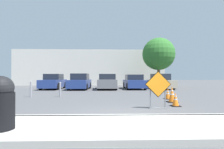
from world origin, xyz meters
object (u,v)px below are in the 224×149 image
traffic_cone_nearest (175,100)px  traffic_cone_third (168,94)px  traffic_cone_second (172,94)px  bollard_third (1,88)px  road_closed_sign (158,88)px  parked_car_fourth (134,82)px  parked_car_fifth (160,82)px  parked_car_second (80,82)px  bollard_nearest (60,89)px  bollard_second (31,89)px  trash_bin (1,102)px  parked_car_third (107,82)px  parked_car_nearest (54,82)px

traffic_cone_nearest → traffic_cone_third: 2.41m
traffic_cone_nearest → traffic_cone_second: size_ratio=0.75×
traffic_cone_second → bollard_third: (-9.80, 2.38, 0.17)m
road_closed_sign → parked_car_fourth: road_closed_sign is taller
traffic_cone_nearest → parked_car_fifth: (2.60, 10.56, 0.43)m
parked_car_second → bollard_nearest: (-0.20, -6.60, -0.22)m
traffic_cone_second → parked_car_second: 10.78m
road_closed_sign → parked_car_fourth: bearing=86.1°
bollard_second → trash_bin: bearing=-71.1°
parked_car_third → bollard_nearest: (-2.97, -6.79, -0.22)m
parked_car_third → traffic_cone_nearest: bearing=106.5°
parked_car_second → parked_car_fourth: size_ratio=0.94×
parked_car_third → parked_car_fourth: size_ratio=1.01×
bollard_second → bollard_third: 1.81m
road_closed_sign → traffic_cone_nearest: 1.18m
traffic_cone_third → parked_car_third: size_ratio=0.14×
traffic_cone_nearest → parked_car_second: size_ratio=0.15×
parked_car_fourth → bollard_nearest: (-5.73, -7.07, -0.19)m
parked_car_third → parked_car_fifth: 5.53m
traffic_cone_second → parked_car_fifth: bearing=76.2°
road_closed_sign → traffic_cone_third: 3.25m
trash_bin → parked_car_fourth: bearing=70.3°
bollard_third → parked_car_fifth: bearing=30.1°
traffic_cone_nearest → parked_car_second: bearing=119.3°
road_closed_sign → trash_bin: (-4.34, -3.10, -0.11)m
road_closed_sign → parked_car_second: size_ratio=0.37×
parked_car_fourth → bollard_nearest: size_ratio=4.64×
parked_car_nearest → traffic_cone_second: bearing=134.1°
bollard_second → parked_car_second: bearing=73.0°
parked_car_nearest → bollard_third: (-1.07, -7.02, -0.15)m
traffic_cone_nearest → parked_car_nearest: 13.52m
road_closed_sign → traffic_cone_third: size_ratio=2.40×
parked_car_fourth → parked_car_second: bearing=3.6°
parked_car_fifth → bollard_third: bearing=26.8°
parked_car_fourth → parked_car_fifth: (2.76, -0.05, 0.03)m
parked_car_fourth → bollard_second: (-7.54, -7.07, -0.16)m
traffic_cone_third → parked_car_nearest: (-8.93, 8.20, 0.41)m
traffic_cone_nearest → traffic_cone_second: 1.19m
traffic_cone_nearest → bollard_nearest: size_ratio=0.64×
traffic_cone_nearest → bollard_second: (-7.70, 3.54, 0.24)m
traffic_cone_third → parked_car_fifth: parked_car_fifth is taller
trash_bin → bollard_nearest: bearing=95.1°
road_closed_sign → traffic_cone_third: (1.40, 2.88, -0.53)m
road_closed_sign → traffic_cone_nearest: road_closed_sign is taller
traffic_cone_third → bollard_nearest: (-6.38, 1.18, 0.19)m
traffic_cone_third → bollard_nearest: size_ratio=0.67×
parked_car_nearest → bollard_third: bearing=82.6°
traffic_cone_third → bollard_nearest: 6.49m
traffic_cone_third → parked_car_third: parked_car_third is taller
traffic_cone_second → bollard_third: 10.09m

